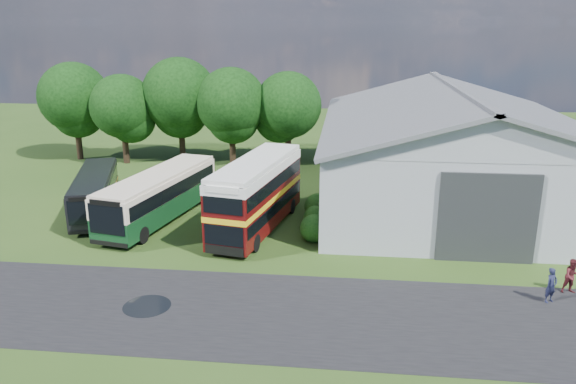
# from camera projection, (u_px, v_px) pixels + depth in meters

# --- Properties ---
(ground) EXTENTS (120.00, 120.00, 0.00)m
(ground) POSITION_uv_depth(u_px,v_px,m) (196.00, 280.00, 28.51)
(ground) COLOR #233D13
(ground) RESTS_ON ground
(asphalt_road) EXTENTS (60.00, 8.00, 0.02)m
(asphalt_road) POSITION_uv_depth(u_px,v_px,m) (243.00, 312.00, 25.34)
(asphalt_road) COLOR black
(asphalt_road) RESTS_ON ground
(puddle) EXTENTS (2.20, 2.20, 0.01)m
(puddle) POSITION_uv_depth(u_px,v_px,m) (147.00, 306.00, 25.82)
(puddle) COLOR black
(puddle) RESTS_ON ground
(storage_shed) EXTENTS (18.80, 24.80, 8.15)m
(storage_shed) POSITION_uv_depth(u_px,v_px,m) (452.00, 142.00, 40.93)
(storage_shed) COLOR gray
(storage_shed) RESTS_ON ground
(tree_left_a) EXTENTS (6.46, 6.46, 9.12)m
(tree_left_a) POSITION_uv_depth(u_px,v_px,m) (74.00, 97.00, 52.01)
(tree_left_a) COLOR black
(tree_left_a) RESTS_ON ground
(tree_left_b) EXTENTS (5.78, 5.78, 8.16)m
(tree_left_b) POSITION_uv_depth(u_px,v_px,m) (122.00, 106.00, 50.71)
(tree_left_b) COLOR black
(tree_left_b) RESTS_ON ground
(tree_mid) EXTENTS (6.80, 6.80, 9.60)m
(tree_mid) POSITION_uv_depth(u_px,v_px,m) (180.00, 95.00, 51.15)
(tree_mid) COLOR black
(tree_mid) RESTS_ON ground
(tree_right_a) EXTENTS (6.26, 6.26, 8.83)m
(tree_right_a) POSITION_uv_depth(u_px,v_px,m) (231.00, 103.00, 49.82)
(tree_right_a) COLOR black
(tree_right_a) RESTS_ON ground
(tree_right_b) EXTENTS (5.98, 5.98, 8.45)m
(tree_right_b) POSITION_uv_depth(u_px,v_px,m) (288.00, 105.00, 50.13)
(tree_right_b) COLOR black
(tree_right_b) RESTS_ON ground
(shrub_front) EXTENTS (1.70, 1.70, 1.70)m
(shrub_front) POSITION_uv_depth(u_px,v_px,m) (314.00, 240.00, 33.63)
(shrub_front) COLOR #194714
(shrub_front) RESTS_ON ground
(shrub_mid) EXTENTS (1.60, 1.60, 1.60)m
(shrub_mid) POSITION_uv_depth(u_px,v_px,m) (316.00, 229.00, 35.54)
(shrub_mid) COLOR #194714
(shrub_mid) RESTS_ON ground
(shrub_back) EXTENTS (1.80, 1.80, 1.80)m
(shrub_back) POSITION_uv_depth(u_px,v_px,m) (318.00, 218.00, 37.44)
(shrub_back) COLOR #194714
(shrub_back) RESTS_ON ground
(bus_green_single) EXTENTS (4.94, 11.76, 3.16)m
(bus_green_single) POSITION_uv_depth(u_px,v_px,m) (159.00, 195.00, 36.75)
(bus_green_single) COLOR black
(bus_green_single) RESTS_ON ground
(bus_maroon_double) EXTENTS (4.60, 10.71, 4.47)m
(bus_maroon_double) POSITION_uv_depth(u_px,v_px,m) (257.00, 195.00, 34.92)
(bus_maroon_double) COLOR black
(bus_maroon_double) RESTS_ON ground
(bus_dark_single) EXTENTS (5.22, 10.07, 2.72)m
(bus_dark_single) POSITION_uv_depth(u_px,v_px,m) (95.00, 192.00, 38.19)
(bus_dark_single) COLOR black
(bus_dark_single) RESTS_ON ground
(visitor_a) EXTENTS (0.74, 0.68, 1.70)m
(visitor_a) POSITION_uv_depth(u_px,v_px,m) (551.00, 286.00, 25.97)
(visitor_a) COLOR #181B35
(visitor_a) RESTS_ON ground
(visitor_b) EXTENTS (0.92, 0.76, 1.73)m
(visitor_b) POSITION_uv_depth(u_px,v_px,m) (572.00, 277.00, 26.85)
(visitor_b) COLOR #48171C
(visitor_b) RESTS_ON ground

